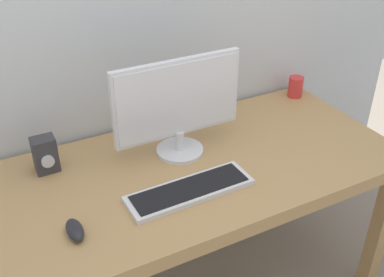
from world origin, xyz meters
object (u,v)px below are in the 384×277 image
(mouse, at_px, (75,230))
(audio_controller, at_px, (45,155))
(keyboard_primary, at_px, (190,190))
(desk, at_px, (192,182))
(coffee_mug, at_px, (296,87))
(monitor, at_px, (178,105))

(mouse, relative_size, audio_controller, 0.79)
(keyboard_primary, height_order, audio_controller, audio_controller)
(desk, xyz_separation_m, coffee_mug, (0.71, 0.29, 0.12))
(keyboard_primary, distance_m, coffee_mug, 0.91)
(desk, relative_size, mouse, 14.84)
(audio_controller, bearing_deg, mouse, -90.45)
(desk, distance_m, mouse, 0.53)
(keyboard_primary, distance_m, mouse, 0.41)
(monitor, bearing_deg, coffee_mug, 14.04)
(mouse, distance_m, audio_controller, 0.39)
(desk, bearing_deg, mouse, -161.92)
(keyboard_primary, relative_size, audio_controller, 3.31)
(monitor, distance_m, mouse, 0.59)
(desk, xyz_separation_m, monitor, (-0.00, 0.11, 0.28))
(mouse, xyz_separation_m, audio_controller, (0.00, 0.38, 0.05))
(coffee_mug, bearing_deg, audio_controller, -176.73)
(monitor, relative_size, mouse, 4.70)
(monitor, xyz_separation_m, keyboard_primary, (-0.08, -0.25, -0.19))
(keyboard_primary, xyz_separation_m, coffee_mug, (0.80, 0.43, 0.04))
(keyboard_primary, bearing_deg, monitor, 72.26)
(mouse, height_order, coffee_mug, coffee_mug)
(desk, relative_size, coffee_mug, 16.37)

